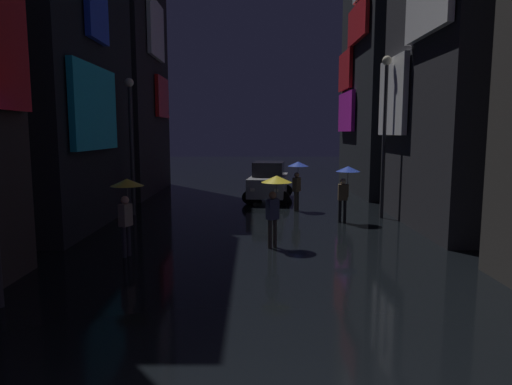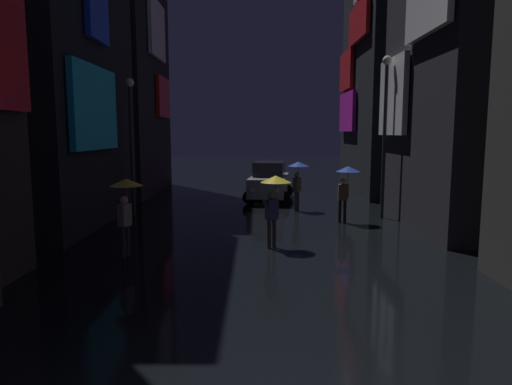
{
  "view_description": "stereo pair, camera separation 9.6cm",
  "coord_description": "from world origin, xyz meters",
  "px_view_note": "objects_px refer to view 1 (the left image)",
  "views": [
    {
      "loc": [
        -0.07,
        -3.73,
        3.37
      ],
      "look_at": [
        0.0,
        9.85,
        1.57
      ],
      "focal_mm": 32.0,
      "sensor_mm": 36.0,
      "label": 1
    },
    {
      "loc": [
        0.02,
        -3.73,
        3.37
      ],
      "look_at": [
        0.0,
        9.85,
        1.57
      ],
      "focal_mm": 32.0,
      "sensor_mm": 36.0,
      "label": 2
    }
  ],
  "objects_px": {
    "pedestrian_near_crossing_yellow": "(275,191)",
    "car_distant": "(269,182)",
    "pedestrian_far_right_yellow": "(127,195)",
    "streetlamp_left_far": "(131,130)",
    "streetlamp_right_far": "(385,120)",
    "pedestrian_foreground_right_blue": "(298,172)",
    "pedestrian_midstreet_centre_blue": "(346,178)"
  },
  "relations": [
    {
      "from": "pedestrian_near_crossing_yellow",
      "to": "car_distant",
      "type": "distance_m",
      "value": 9.43
    },
    {
      "from": "car_distant",
      "to": "streetlamp_right_far",
      "type": "bearing_deg",
      "value": -47.99
    },
    {
      "from": "pedestrian_far_right_yellow",
      "to": "streetlamp_right_far",
      "type": "relative_size",
      "value": 0.34
    },
    {
      "from": "pedestrian_foreground_right_blue",
      "to": "streetlamp_right_far",
      "type": "height_order",
      "value": "streetlamp_right_far"
    },
    {
      "from": "streetlamp_right_far",
      "to": "pedestrian_near_crossing_yellow",
      "type": "bearing_deg",
      "value": -133.95
    },
    {
      "from": "streetlamp_right_far",
      "to": "streetlamp_left_far",
      "type": "distance_m",
      "value": 10.03
    },
    {
      "from": "pedestrian_near_crossing_yellow",
      "to": "pedestrian_far_right_yellow",
      "type": "bearing_deg",
      "value": -167.71
    },
    {
      "from": "pedestrian_far_right_yellow",
      "to": "car_distant",
      "type": "xyz_separation_m",
      "value": [
        4.2,
        10.29,
        -0.74
      ]
    },
    {
      "from": "pedestrian_far_right_yellow",
      "to": "pedestrian_midstreet_centre_blue",
      "type": "relative_size",
      "value": 1.0
    },
    {
      "from": "car_distant",
      "to": "streetlamp_left_far",
      "type": "height_order",
      "value": "streetlamp_left_far"
    },
    {
      "from": "pedestrian_midstreet_centre_blue",
      "to": "streetlamp_right_far",
      "type": "xyz_separation_m",
      "value": [
        1.61,
        0.89,
        2.18
      ]
    },
    {
      "from": "pedestrian_far_right_yellow",
      "to": "pedestrian_near_crossing_yellow",
      "type": "relative_size",
      "value": 1.0
    },
    {
      "from": "pedestrian_far_right_yellow",
      "to": "pedestrian_near_crossing_yellow",
      "type": "xyz_separation_m",
      "value": [
        4.08,
        0.89,
        0.0
      ]
    },
    {
      "from": "pedestrian_far_right_yellow",
      "to": "car_distant",
      "type": "height_order",
      "value": "pedestrian_far_right_yellow"
    },
    {
      "from": "pedestrian_foreground_right_blue",
      "to": "pedestrian_far_right_yellow",
      "type": "relative_size",
      "value": 1.0
    },
    {
      "from": "pedestrian_far_right_yellow",
      "to": "pedestrian_midstreet_centre_blue",
      "type": "height_order",
      "value": "same"
    },
    {
      "from": "pedestrian_far_right_yellow",
      "to": "streetlamp_left_far",
      "type": "distance_m",
      "value": 6.62
    },
    {
      "from": "pedestrian_far_right_yellow",
      "to": "streetlamp_right_far",
      "type": "distance_m",
      "value": 10.37
    },
    {
      "from": "pedestrian_near_crossing_yellow",
      "to": "streetlamp_right_far",
      "type": "distance_m",
      "value": 6.76
    },
    {
      "from": "streetlamp_left_far",
      "to": "pedestrian_midstreet_centre_blue",
      "type": "bearing_deg",
      "value": -10.75
    },
    {
      "from": "pedestrian_near_crossing_yellow",
      "to": "car_distant",
      "type": "bearing_deg",
      "value": 89.28
    },
    {
      "from": "pedestrian_foreground_right_blue",
      "to": "streetlamp_right_far",
      "type": "relative_size",
      "value": 0.34
    },
    {
      "from": "pedestrian_foreground_right_blue",
      "to": "car_distant",
      "type": "xyz_separation_m",
      "value": [
        -1.15,
        3.02,
        -0.74
      ]
    },
    {
      "from": "pedestrian_far_right_yellow",
      "to": "pedestrian_midstreet_centre_blue",
      "type": "bearing_deg",
      "value": 33.71
    },
    {
      "from": "streetlamp_left_far",
      "to": "pedestrian_near_crossing_yellow",
      "type": "bearing_deg",
      "value": -43.7
    },
    {
      "from": "pedestrian_near_crossing_yellow",
      "to": "car_distant",
      "type": "relative_size",
      "value": 0.49
    },
    {
      "from": "pedestrian_near_crossing_yellow",
      "to": "pedestrian_midstreet_centre_blue",
      "type": "distance_m",
      "value": 4.67
    },
    {
      "from": "pedestrian_far_right_yellow",
      "to": "streetlamp_left_far",
      "type": "relative_size",
      "value": 0.38
    },
    {
      "from": "pedestrian_foreground_right_blue",
      "to": "pedestrian_midstreet_centre_blue",
      "type": "relative_size",
      "value": 1.0
    },
    {
      "from": "pedestrian_foreground_right_blue",
      "to": "car_distant",
      "type": "height_order",
      "value": "pedestrian_foreground_right_blue"
    },
    {
      "from": "pedestrian_midstreet_centre_blue",
      "to": "streetlamp_left_far",
      "type": "bearing_deg",
      "value": 169.25
    },
    {
      "from": "pedestrian_foreground_right_blue",
      "to": "streetlamp_left_far",
      "type": "height_order",
      "value": "streetlamp_left_far"
    }
  ]
}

